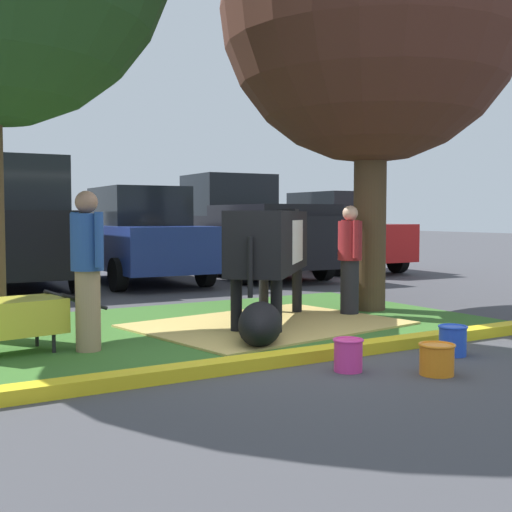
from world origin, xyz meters
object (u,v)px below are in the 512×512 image
at_px(cow_holstein, 271,242).
at_px(wheelbarrow, 14,318).
at_px(calf_lying, 260,324).
at_px(suv_black, 9,224).
at_px(person_visitor_near, 87,266).
at_px(pickup_truck_maroon, 244,229).
at_px(hatchback_white, 335,232).
at_px(person_handler, 350,257).
at_px(bucket_pink, 348,354).
at_px(bucket_blue, 453,340).
at_px(shade_tree_right, 372,12).
at_px(bucket_orange, 437,359).
at_px(sedan_blue, 139,236).

relative_size(cow_holstein, wheelbarrow, 1.57).
distance_m(calf_lying, suv_black, 7.65).
relative_size(person_visitor_near, suv_black, 0.36).
xyz_separation_m(pickup_truck_maroon, hatchback_white, (2.78, 0.10, -0.13)).
relative_size(cow_holstein, hatchback_white, 0.57).
height_order(person_handler, suv_black, suv_black).
bearing_deg(hatchback_white, suv_black, -179.72).
distance_m(bucket_pink, suv_black, 9.13).
bearing_deg(bucket_blue, person_handler, 73.26).
bearing_deg(person_handler, shade_tree_right, 25.67).
relative_size(bucket_pink, bucket_blue, 0.98).
bearing_deg(cow_holstein, bucket_orange, -95.54).
height_order(person_visitor_near, bucket_pink, person_visitor_near).
bearing_deg(bucket_orange, sedan_blue, 85.15).
xyz_separation_m(calf_lying, suv_black, (-1.15, 7.49, 1.03)).
bearing_deg(person_visitor_near, bucket_blue, -33.70).
distance_m(bucket_orange, suv_black, 9.74).
xyz_separation_m(wheelbarrow, bucket_blue, (3.83, -2.36, -0.22)).
bearing_deg(hatchback_white, person_visitor_near, -141.36).
bearing_deg(shade_tree_right, bucket_blue, -115.74).
relative_size(calf_lying, bucket_orange, 3.77).
relative_size(shade_tree_right, person_handler, 4.24).
height_order(shade_tree_right, suv_black, shade_tree_right).
xyz_separation_m(calf_lying, person_handler, (2.17, 1.11, 0.60)).
bearing_deg(hatchback_white, person_handler, -126.52).
distance_m(bucket_pink, hatchback_white, 11.39).
height_order(cow_holstein, hatchback_white, hatchback_white).
xyz_separation_m(shade_tree_right, wheelbarrow, (-5.24, -0.56, -4.03)).
height_order(calf_lying, person_visitor_near, person_visitor_near).
relative_size(calf_lying, person_handler, 0.79).
bearing_deg(pickup_truck_maroon, sedan_blue, -174.63).
height_order(cow_holstein, wheelbarrow, cow_holstein).
distance_m(shade_tree_right, wheelbarrow, 6.63).
bearing_deg(bucket_pink, hatchback_white, 52.60).
bearing_deg(bucket_blue, sedan_blue, 89.90).
xyz_separation_m(person_handler, sedan_blue, (-0.77, 6.06, 0.14)).
relative_size(cow_holstein, suv_black, 0.54).
bearing_deg(shade_tree_right, bucket_orange, -122.35).
bearing_deg(bucket_pink, wheelbarrow, 136.61).
height_order(wheelbarrow, hatchback_white, hatchback_white).
relative_size(person_handler, sedan_blue, 0.35).
height_order(bucket_orange, pickup_truck_maroon, pickup_truck_maroon).
bearing_deg(bucket_pink, bucket_blue, -0.70).
bearing_deg(bucket_orange, pickup_truck_maroon, 69.51).
bearing_deg(bucket_orange, suv_black, 100.57).
height_order(calf_lying, wheelbarrow, wheelbarrow).
bearing_deg(calf_lying, bucket_orange, -72.87).
xyz_separation_m(bucket_blue, sedan_blue, (0.02, 8.68, 0.82)).
height_order(person_handler, sedan_blue, sedan_blue).
bearing_deg(bucket_pink, calf_lying, 91.09).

